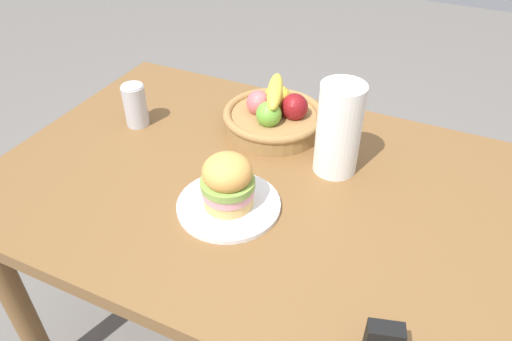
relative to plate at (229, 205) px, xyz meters
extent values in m
cube|color=brown|center=(0.05, 0.12, -0.03)|extent=(1.40, 0.90, 0.04)
cylinder|color=brown|center=(-0.57, -0.25, -0.40)|extent=(0.07, 0.07, 0.71)
cylinder|color=brown|center=(-0.57, 0.49, -0.40)|extent=(0.07, 0.07, 0.71)
cylinder|color=brown|center=(0.67, 0.49, -0.40)|extent=(0.07, 0.07, 0.71)
cylinder|color=white|center=(0.00, 0.00, 0.00)|extent=(0.24, 0.24, 0.01)
cylinder|color=#DBAD60|center=(0.00, 0.00, 0.02)|extent=(0.12, 0.12, 0.03)
cylinder|color=pink|center=(0.00, 0.00, 0.05)|extent=(0.12, 0.12, 0.02)
cylinder|color=#84A84C|center=(0.00, 0.00, 0.07)|extent=(0.12, 0.12, 0.02)
ellipsoid|color=#DF9F4D|center=(0.00, 0.00, 0.10)|extent=(0.11, 0.11, 0.08)
cylinder|color=silver|center=(-0.41, 0.21, 0.05)|extent=(0.07, 0.07, 0.12)
cylinder|color=silver|center=(-0.41, 0.21, 0.12)|extent=(0.06, 0.06, 0.00)
cylinder|color=#9E7542|center=(-0.04, 0.35, 0.02)|extent=(0.28, 0.28, 0.05)
torus|color=#9E7542|center=(-0.04, 0.35, 0.04)|extent=(0.29, 0.29, 0.02)
sphere|color=maroon|center=(0.02, 0.37, 0.07)|extent=(0.08, 0.08, 0.08)
sphere|color=gold|center=(-0.04, 0.39, 0.07)|extent=(0.08, 0.08, 0.08)
sphere|color=#D16066|center=(-0.08, 0.35, 0.07)|extent=(0.07, 0.07, 0.07)
sphere|color=#6BAD38|center=(-0.03, 0.31, 0.07)|extent=(0.07, 0.07, 0.07)
ellipsoid|color=yellow|center=(-0.05, 0.38, 0.10)|extent=(0.12, 0.21, 0.06)
cylinder|color=white|center=(0.18, 0.25, 0.11)|extent=(0.11, 0.11, 0.24)
camera|label=1|loc=(0.41, -0.72, 0.74)|focal=33.28mm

